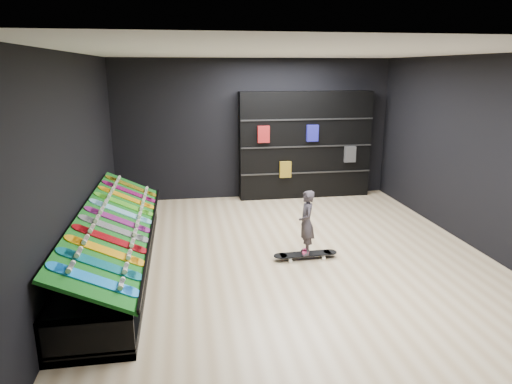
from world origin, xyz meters
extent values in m
cube|color=tan|center=(0.00, 0.00, 0.00)|extent=(6.00, 7.00, 0.01)
cube|color=white|center=(0.00, 0.00, 3.00)|extent=(6.00, 7.00, 0.01)
cube|color=black|center=(0.00, 3.50, 1.50)|extent=(6.00, 0.02, 3.00)
cube|color=black|center=(0.00, -3.50, 1.50)|extent=(6.00, 0.02, 3.00)
cube|color=black|center=(-3.00, 0.00, 1.50)|extent=(0.02, 7.00, 3.00)
cube|color=black|center=(3.00, 0.00, 1.50)|extent=(0.02, 7.00, 3.00)
cube|color=#0D5311|center=(-2.50, 0.00, 0.71)|extent=(0.92, 4.50, 0.46)
cube|color=black|center=(1.10, 3.32, 1.16)|extent=(2.90, 0.34, 2.32)
imported|color=black|center=(0.21, -0.10, 0.38)|extent=(0.18, 0.24, 0.59)
camera|label=1|loc=(-1.56, -6.29, 2.79)|focal=32.00mm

